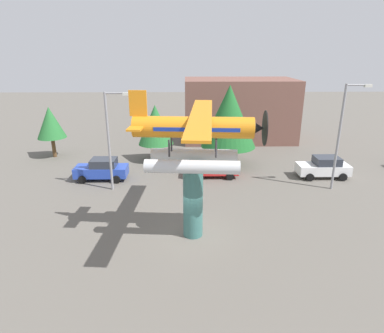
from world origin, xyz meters
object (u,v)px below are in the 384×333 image
(floatplane_monument, at_px, (196,136))
(tree_west, at_px, (50,123))
(streetlight_primary, at_px, (111,135))
(tree_east, at_px, (155,125))
(tree_center_back, at_px, (229,116))
(storefront_building, at_px, (239,110))
(streetlight_secondary, at_px, (342,130))
(display_pedestal, at_px, (193,202))
(car_mid_red, at_px, (214,166))
(car_far_white, at_px, (324,167))
(car_near_blue, at_px, (102,169))

(floatplane_monument, relative_size, tree_west, 2.10)
(streetlight_primary, bearing_deg, tree_east, 70.13)
(floatplane_monument, height_order, tree_center_back, floatplane_monument)
(storefront_building, xyz_separation_m, tree_east, (-9.06, -8.22, -0.02))
(floatplane_monument, bearing_deg, streetlight_primary, 135.76)
(streetlight_secondary, relative_size, tree_center_back, 1.08)
(tree_center_back, bearing_deg, display_pedestal, -105.73)
(floatplane_monument, height_order, car_mid_red, floatplane_monument)
(storefront_building, relative_size, tree_east, 2.36)
(display_pedestal, distance_m, storefront_building, 22.81)
(tree_east, bearing_deg, tree_west, 172.64)
(streetlight_primary, bearing_deg, car_far_white, 7.77)
(streetlight_secondary, bearing_deg, streetlight_primary, 179.35)
(car_near_blue, height_order, tree_center_back, tree_center_back)
(floatplane_monument, bearing_deg, tree_west, 136.39)
(display_pedestal, height_order, car_mid_red, display_pedestal)
(display_pedestal, distance_m, streetlight_secondary, 12.97)
(car_near_blue, xyz_separation_m, car_mid_red, (9.15, 0.53, 0.00))
(streetlight_primary, height_order, streetlight_secondary, streetlight_secondary)
(streetlight_primary, bearing_deg, tree_center_back, 30.87)
(car_near_blue, relative_size, streetlight_primary, 0.57)
(display_pedestal, xyz_separation_m, tree_center_back, (3.44, 12.21, 2.47))
(tree_west, height_order, tree_east, tree_east)
(tree_east, xyz_separation_m, tree_center_back, (6.66, -1.57, 1.06))
(storefront_building, bearing_deg, car_mid_red, -107.25)
(display_pedestal, xyz_separation_m, car_mid_red, (1.92, 9.35, -1.18))
(car_near_blue, height_order, car_mid_red, same)
(streetlight_primary, xyz_separation_m, tree_east, (2.56, 7.08, -0.81))
(car_near_blue, bearing_deg, car_mid_red, -176.67)
(car_far_white, distance_m, storefront_building, 14.25)
(floatplane_monument, bearing_deg, storefront_building, 79.86)
(car_near_blue, relative_size, tree_east, 0.79)
(car_mid_red, height_order, streetlight_primary, streetlight_primary)
(storefront_building, bearing_deg, car_far_white, -68.16)
(storefront_building, distance_m, tree_west, 20.51)
(car_far_white, relative_size, tree_east, 0.79)
(floatplane_monument, xyz_separation_m, car_mid_red, (1.79, 9.36, -4.92))
(car_far_white, height_order, tree_east, tree_east)
(storefront_building, relative_size, tree_west, 2.53)
(car_mid_red, xyz_separation_m, tree_west, (-15.39, 5.75, 2.56))
(tree_east, distance_m, tree_center_back, 6.92)
(car_far_white, height_order, tree_west, tree_west)
(streetlight_primary, relative_size, tree_center_back, 1.01)
(car_mid_red, distance_m, streetlight_secondary, 10.15)
(car_far_white, bearing_deg, car_mid_red, -2.19)
(streetlight_primary, bearing_deg, storefront_building, 52.78)
(car_near_blue, distance_m, streetlight_secondary, 18.68)
(tree_west, bearing_deg, streetlight_secondary, -19.39)
(car_near_blue, distance_m, tree_west, 9.22)
(car_far_white, xyz_separation_m, tree_west, (-24.52, 6.10, 2.56))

